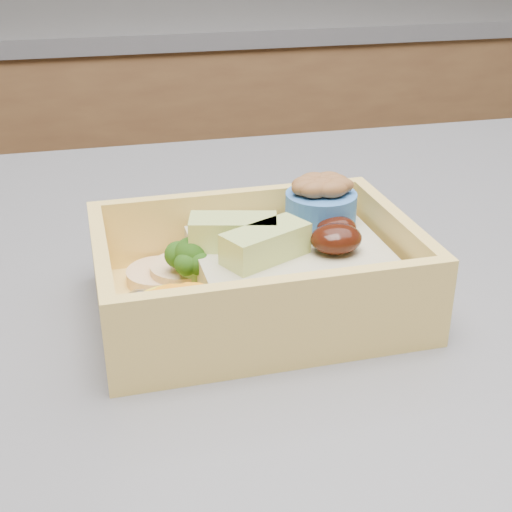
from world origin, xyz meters
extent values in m
cube|color=brown|center=(0.00, 1.20, 0.45)|extent=(3.20, 0.60, 0.90)
cube|color=#3E3F44|center=(0.00, 1.20, 0.92)|extent=(3.20, 0.62, 0.03)
cube|color=#3E3F44|center=(0.00, -0.10, 0.90)|extent=(1.24, 0.84, 0.04)
cube|color=#F9CF66|center=(-0.07, 0.00, 0.92)|extent=(0.17, 0.12, 0.01)
cube|color=#F9CF66|center=(-0.07, 0.06, 0.95)|extent=(0.17, 0.01, 0.04)
cube|color=#F9CF66|center=(-0.07, -0.06, 0.95)|extent=(0.17, 0.01, 0.04)
cube|color=#F9CF66|center=(0.01, 0.00, 0.95)|extent=(0.01, 0.11, 0.04)
cube|color=#F9CF66|center=(-0.15, 0.00, 0.95)|extent=(0.01, 0.11, 0.04)
cube|color=tan|center=(-0.05, 0.00, 0.94)|extent=(0.10, 0.09, 0.03)
ellipsoid|color=black|center=(-0.03, -0.01, 0.96)|extent=(0.03, 0.02, 0.02)
ellipsoid|color=black|center=(-0.02, 0.01, 0.96)|extent=(0.02, 0.02, 0.01)
cube|color=#C2D871|center=(-0.07, 0.00, 0.96)|extent=(0.05, 0.04, 0.02)
cube|color=#C2D871|center=(-0.08, 0.01, 0.96)|extent=(0.05, 0.03, 0.02)
cylinder|color=#7FAD5D|center=(-0.11, 0.01, 0.93)|extent=(0.01, 0.01, 0.01)
sphere|color=#245012|center=(-0.11, 0.01, 0.95)|extent=(0.02, 0.02, 0.02)
sphere|color=#245012|center=(-0.10, 0.02, 0.95)|extent=(0.01, 0.01, 0.01)
sphere|color=#245012|center=(-0.11, 0.02, 0.95)|extent=(0.01, 0.01, 0.01)
sphere|color=#245012|center=(-0.10, 0.01, 0.95)|extent=(0.01, 0.01, 0.01)
sphere|color=#245012|center=(-0.11, 0.01, 0.95)|extent=(0.01, 0.01, 0.01)
sphere|color=#245012|center=(-0.11, 0.02, 0.95)|extent=(0.01, 0.01, 0.01)
cylinder|color=yellow|center=(-0.12, -0.03, 0.94)|extent=(0.04, 0.04, 0.02)
cylinder|color=orange|center=(-0.12, -0.02, 0.95)|extent=(0.02, 0.02, 0.00)
cylinder|color=orange|center=(-0.13, -0.03, 0.95)|extent=(0.02, 0.02, 0.00)
cylinder|color=orange|center=(-0.11, -0.03, 0.95)|extent=(0.02, 0.02, 0.00)
cylinder|color=#DCB17F|center=(-0.12, 0.03, 0.93)|extent=(0.04, 0.04, 0.01)
cylinder|color=#DCB17F|center=(-0.11, 0.03, 0.94)|extent=(0.04, 0.04, 0.01)
ellipsoid|color=silver|center=(-0.09, 0.04, 0.94)|extent=(0.02, 0.02, 0.02)
ellipsoid|color=silver|center=(-0.14, -0.01, 0.94)|extent=(0.02, 0.02, 0.02)
cylinder|color=#3871C0|center=(-0.03, 0.03, 0.96)|extent=(0.04, 0.04, 0.02)
ellipsoid|color=brown|center=(-0.03, 0.03, 0.98)|extent=(0.02, 0.01, 0.01)
ellipsoid|color=brown|center=(-0.02, 0.04, 0.98)|extent=(0.02, 0.01, 0.01)
ellipsoid|color=brown|center=(-0.03, 0.04, 0.98)|extent=(0.02, 0.01, 0.01)
ellipsoid|color=brown|center=(-0.02, 0.02, 0.98)|extent=(0.02, 0.01, 0.01)
ellipsoid|color=brown|center=(-0.03, 0.03, 0.98)|extent=(0.02, 0.01, 0.01)
ellipsoid|color=brown|center=(-0.02, 0.03, 0.98)|extent=(0.02, 0.01, 0.01)
ellipsoid|color=brown|center=(-0.03, 0.04, 0.98)|extent=(0.02, 0.01, 0.01)
ellipsoid|color=brown|center=(-0.02, 0.04, 0.98)|extent=(0.02, 0.01, 0.01)
ellipsoid|color=brown|center=(-0.04, 0.03, 0.98)|extent=(0.02, 0.01, 0.01)
camera|label=1|loc=(-0.15, -0.33, 1.12)|focal=50.00mm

